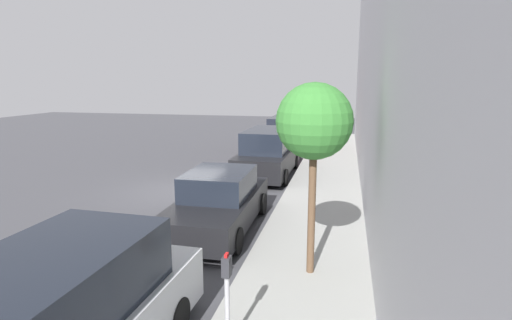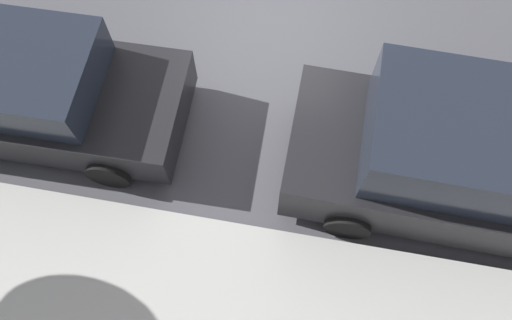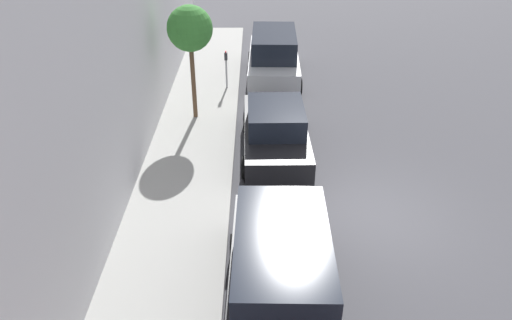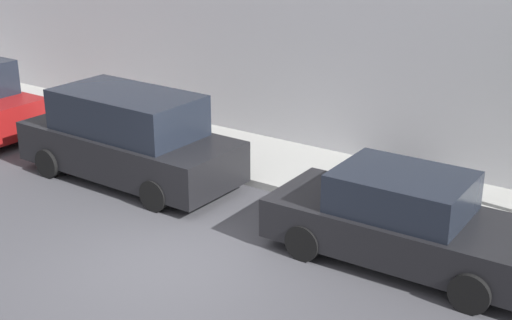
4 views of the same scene
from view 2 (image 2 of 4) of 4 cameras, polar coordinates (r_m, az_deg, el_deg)
name	(u,v)px [view 2 (image 2 of 4)]	position (r m, az deg, el deg)	size (l,w,h in m)	color
ground_plane	(271,27)	(8.66, 1.68, 14.95)	(60.00, 60.00, 0.00)	#424247
sidewalk	(210,318)	(6.69, -5.32, -17.52)	(2.54, 32.00, 0.15)	#9E9E99
parked_sedan_second	(26,90)	(7.77, -24.83, 7.28)	(1.92, 4.53, 1.54)	black
parked_minivan_third	(482,162)	(6.94, 24.44, -0.25)	(2.02, 4.93, 1.90)	black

